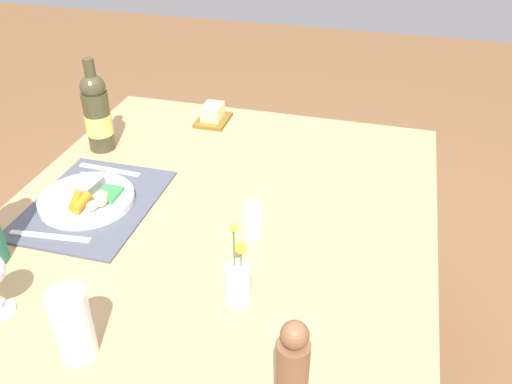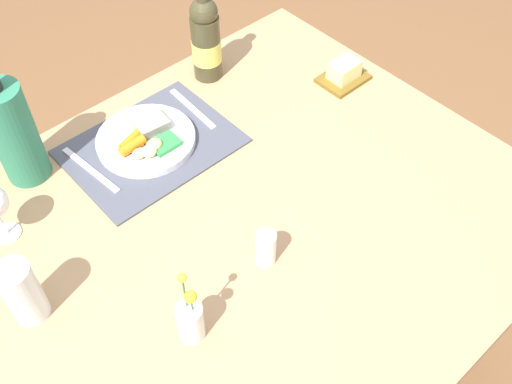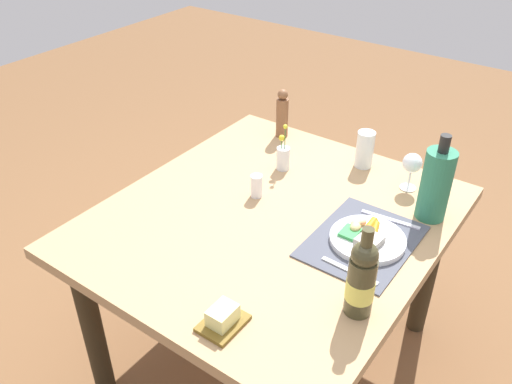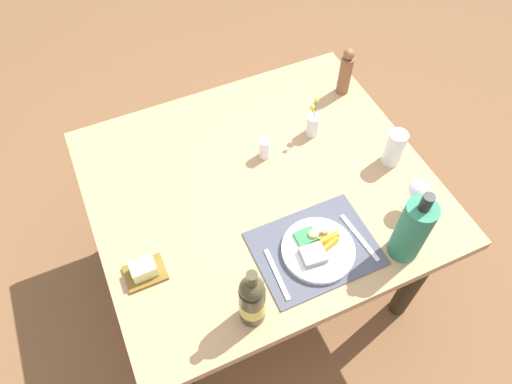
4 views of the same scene
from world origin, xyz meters
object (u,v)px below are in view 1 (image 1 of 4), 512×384
at_px(flower_vase, 238,281).
at_px(dinner_plate, 88,198).
at_px(wine_bottle, 97,113).
at_px(knife, 50,236).
at_px(butter_dish, 213,115).
at_px(water_tumbler, 74,328).
at_px(fork, 110,170).
at_px(pepper_mill, 292,375).
at_px(salt_shaker, 253,221).
at_px(dining_table, 218,242).

bearing_deg(flower_vase, dinner_plate, -115.95).
bearing_deg(wine_bottle, knife, 12.44).
bearing_deg(butter_dish, water_tumbler, 4.22).
distance_m(water_tumbler, flower_vase, 0.32).
bearing_deg(wine_bottle, dinner_plate, 21.39).
height_order(fork, pepper_mill, pepper_mill).
xyz_separation_m(butter_dish, salt_shaker, (0.56, 0.29, 0.02)).
bearing_deg(flower_vase, water_tumbler, -50.28).
bearing_deg(fork, knife, 4.18).
height_order(knife, butter_dish, butter_dish).
bearing_deg(pepper_mill, knife, -115.53).
bearing_deg(flower_vase, pepper_mill, 34.40).
bearing_deg(fork, dining_table, 76.35).
height_order(dinner_plate, salt_shaker, salt_shaker).
bearing_deg(knife, wine_bottle, -173.43).
bearing_deg(pepper_mill, water_tumbler, -93.66).
height_order(dinner_plate, wine_bottle, wine_bottle).
relative_size(dining_table, pepper_mill, 5.65).
bearing_deg(dinner_plate, flower_vase, 64.05).
relative_size(fork, wine_bottle, 0.67).
bearing_deg(pepper_mill, fork, -133.49).
relative_size(dining_table, wine_bottle, 4.30).
height_order(flower_vase, wine_bottle, wine_bottle).
bearing_deg(fork, butter_dish, 157.84).
bearing_deg(knife, pepper_mill, 58.60).
xyz_separation_m(dinner_plate, pepper_mill, (0.47, 0.64, 0.08)).
bearing_deg(butter_dish, dinner_plate, -15.96).
xyz_separation_m(dinner_plate, wine_bottle, (-0.29, -0.11, 0.10)).
bearing_deg(dinner_plate, knife, -5.71).
bearing_deg(butter_dish, knife, -13.78).
xyz_separation_m(fork, water_tumbler, (0.60, 0.25, 0.06)).
bearing_deg(butter_dish, dining_table, 19.79).
distance_m(fork, butter_dish, 0.43).
bearing_deg(pepper_mill, butter_dish, -154.61).
relative_size(fork, butter_dish, 1.47).
xyz_separation_m(knife, flower_vase, (0.08, 0.49, 0.05)).
distance_m(fork, knife, 0.32).
relative_size(salt_shaker, wine_bottle, 0.31).
relative_size(fork, knife, 0.93).
distance_m(salt_shaker, wine_bottle, 0.64).
bearing_deg(dining_table, butter_dish, -160.21).
height_order(dining_table, fork, fork).
xyz_separation_m(butter_dish, pepper_mill, (1.01, 0.48, 0.08)).
bearing_deg(water_tumbler, butter_dish, -175.78).
height_order(dining_table, flower_vase, flower_vase).
bearing_deg(wine_bottle, dining_table, 62.59).
xyz_separation_m(water_tumbler, salt_shaker, (-0.43, 0.22, -0.02)).
distance_m(dinner_plate, pepper_mill, 0.79).
xyz_separation_m(dining_table, salt_shaker, (0.07, 0.12, 0.14)).
xyz_separation_m(flower_vase, wine_bottle, (-0.52, -0.59, 0.06)).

